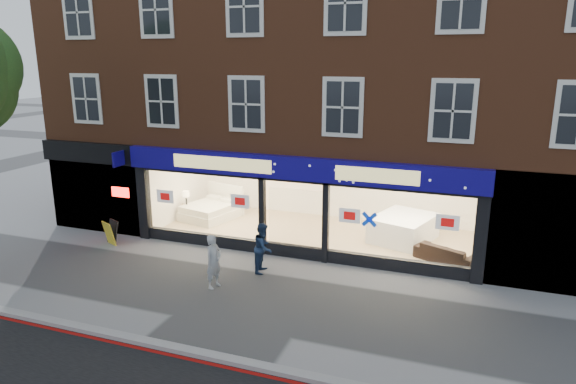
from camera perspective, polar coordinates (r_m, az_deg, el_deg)
The scene contains 12 objects.
ground at distance 13.91m, azimuth -3.66°, elevation -11.68°, with size 120.00×120.00×0.00m, color gray.
kerb_line at distance 11.50m, azimuth -10.13°, elevation -17.99°, with size 60.00×0.10×0.01m, color #8C0A07.
kerb_stone at distance 11.62m, azimuth -9.64°, elevation -17.29°, with size 60.00×0.25×0.12m, color gray.
showroom_floor at distance 18.43m, azimuth 2.86°, elevation -4.69°, with size 11.00×4.50×0.10m, color tan.
building at distance 19.01m, azimuth 4.64°, elevation 16.18°, with size 19.00×8.26×10.30m.
display_bed at distance 20.23m, azimuth -8.45°, elevation -1.94°, with size 2.13×2.40×1.16m.
bedside_table at distance 20.25m, azimuth -11.15°, elevation -2.19°, with size 0.45×0.45×0.55m, color brown.
mattress_stack at distance 18.01m, azimuth 12.71°, elevation -3.92°, with size 2.30×2.60×0.86m.
sofa at distance 16.52m, azimuth 17.16°, elevation -6.53°, with size 1.87×0.73×0.55m, color black.
a_board at distance 18.47m, azimuth -19.08°, elevation -4.29°, with size 0.54×0.35×0.83m, color gold.
pedestrian_grey at distance 14.34m, azimuth -8.26°, elevation -7.65°, with size 0.55×0.36×1.51m, color #A7AAAF.
pedestrian_blue at distance 15.20m, azimuth -2.74°, elevation -6.19°, with size 0.73×0.57×1.51m, color #1B2C4C.
Camera 1 is at (5.05, -11.38, 6.19)m, focal length 32.00 mm.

